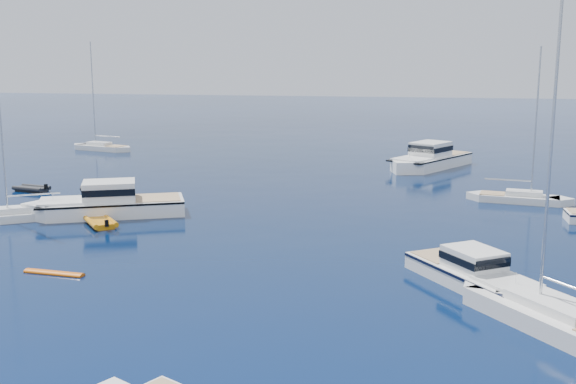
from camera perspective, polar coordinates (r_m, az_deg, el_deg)
motor_cruiser_right at (r=36.04m, az=15.34°, el=-7.63°), size 7.85×9.28×2.46m
motor_cruiser_centre at (r=52.17m, az=-14.88°, el=-1.89°), size 12.86×8.66×3.26m
motor_cruiser_distant at (r=74.39m, az=11.65°, el=1.99°), size 10.04×13.72×3.52m
sailboat_mid_r at (r=31.67m, az=21.83°, el=-10.66°), size 10.25×11.77×18.29m
sailboat_mid_l at (r=52.65m, az=-21.38°, el=-2.17°), size 8.42×6.72×12.72m
sailboat_centre at (r=58.16m, az=18.73°, el=-0.81°), size 8.95×3.50×12.82m
sailboat_far_l at (r=90.64m, az=-15.29°, el=3.39°), size 9.92×4.79×14.12m
tender_yellow at (r=49.24m, az=-15.40°, el=-2.67°), size 3.99×4.17×0.95m
tender_grey_far at (r=63.87m, az=-20.61°, el=0.07°), size 3.51×2.37×0.95m
kayak_orange at (r=38.84m, az=-18.94°, el=-6.50°), size 3.47×0.77×0.30m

